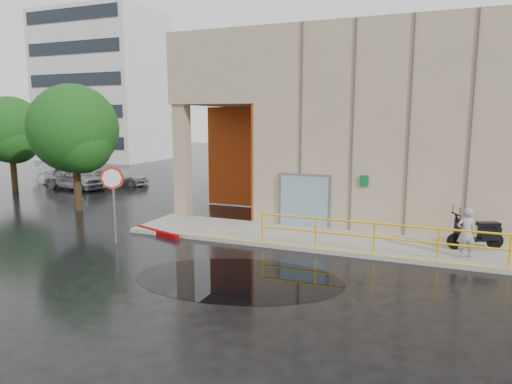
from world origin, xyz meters
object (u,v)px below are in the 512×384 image
(scooter, at_px, (477,224))
(tree_near, at_px, (76,132))
(red_curb, at_px, (157,232))
(person, at_px, (466,233))
(car_b, at_px, (67,173))
(car_a, at_px, (75,177))
(tree_far, at_px, (11,133))
(car_c, at_px, (118,176))
(stop_sign, at_px, (113,188))

(scooter, height_order, tree_near, tree_near)
(tree_near, bearing_deg, red_curb, -22.16)
(person, relative_size, car_b, 0.34)
(scooter, bearing_deg, car_b, 139.12)
(person, bearing_deg, red_curb, -17.30)
(car_b, bearing_deg, car_a, -128.80)
(person, bearing_deg, car_b, -40.54)
(tree_far, bearing_deg, person, -10.92)
(person, relative_size, car_a, 0.35)
(car_c, bearing_deg, tree_near, -165.18)
(car_b, xyz_separation_m, tree_far, (-0.50, -3.64, 2.79))
(tree_near, bearing_deg, car_b, 137.39)
(stop_sign, height_order, tree_far, tree_far)
(person, distance_m, stop_sign, 11.75)
(person, height_order, car_b, person)
(stop_sign, xyz_separation_m, red_curb, (0.69, 1.58, -1.91))
(person, height_order, stop_sign, stop_sign)
(car_b, height_order, tree_far, tree_far)
(scooter, xyz_separation_m, stop_sign, (-11.84, -3.45, 1.02))
(scooter, relative_size, car_c, 0.48)
(red_curb, height_order, car_c, car_c)
(scooter, xyz_separation_m, tree_near, (-17.16, 0.57, 2.77))
(stop_sign, bearing_deg, tree_near, 132.46)
(stop_sign, height_order, car_a, stop_sign)
(person, height_order, red_curb, person)
(tree_far, bearing_deg, red_curb, -21.75)
(red_curb, distance_m, car_c, 14.04)
(person, bearing_deg, tree_far, -32.26)
(car_a, bearing_deg, car_b, 65.06)
(red_curb, bearing_deg, scooter, 9.52)
(stop_sign, bearing_deg, tree_far, 141.19)
(person, height_order, car_c, person)
(stop_sign, distance_m, car_c, 14.83)
(person, height_order, scooter, person)
(scooter, relative_size, tree_near, 0.32)
(car_a, height_order, car_b, car_b)
(red_curb, relative_size, tree_far, 0.42)
(scooter, distance_m, car_c, 22.49)
(car_c, relative_size, tree_far, 0.71)
(red_curb, distance_m, car_b, 16.13)
(stop_sign, relative_size, tree_far, 0.49)
(red_curb, bearing_deg, tree_near, 157.84)
(car_a, bearing_deg, tree_near, -124.37)
(car_a, height_order, tree_near, tree_near)
(person, relative_size, tree_near, 0.26)
(scooter, relative_size, car_b, 0.41)
(person, distance_m, car_b, 25.47)
(person, xyz_separation_m, scooter, (0.38, 1.11, 0.05))
(scooter, height_order, car_a, scooter)
(scooter, bearing_deg, tree_near, 153.76)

